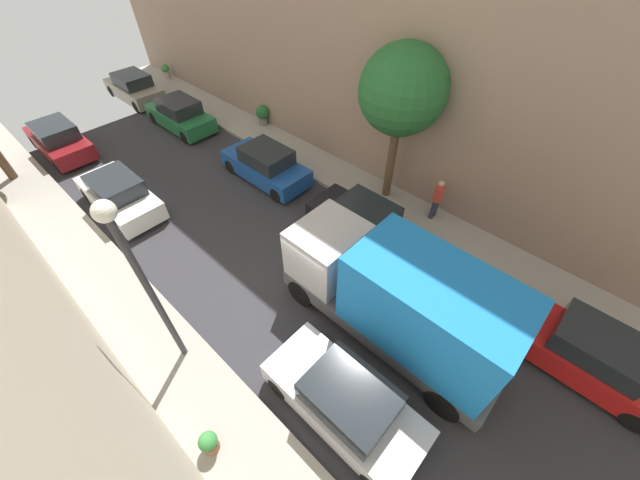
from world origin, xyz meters
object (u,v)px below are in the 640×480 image
Objects in this scene: parked_car_right_0 at (586,352)px; potted_plant_2 at (263,114)px; parked_car_left_2 at (345,401)px; potted_plant_1 at (166,70)px; parked_car_right_4 at (134,88)px; lamp_post at (138,271)px; parked_car_right_1 at (363,222)px; parked_car_right_3 at (180,115)px; delivery_truck at (400,299)px; parked_car_left_4 at (59,140)px; street_tree_1 at (403,91)px; pedestrian at (437,198)px; parked_car_left_3 at (119,195)px; parked_car_right_2 at (266,165)px; potted_plant_3 at (209,443)px.

parked_car_right_0 is 17.07m from potted_plant_2.
parked_car_left_2 reaches higher than potted_plant_1.
lamp_post is (-7.30, -16.70, 3.09)m from parked_car_right_4.
parked_car_left_2 is at bearing -66.52° from lamp_post.
parked_car_right_1 is 1.00× the size of parked_car_right_3.
potted_plant_2 is at bearing 65.16° from delivery_truck.
potted_plant_1 is (5.51, 21.87, -1.12)m from delivery_truck.
parked_car_left_4 is 16.31m from street_tree_1.
parked_car_left_2 reaches higher than potted_plant_2.
pedestrian is (2.66, -18.89, 0.35)m from parked_car_right_4.
parked_car_left_3 and parked_car_right_1 have the same top height.
parked_car_right_3 is at bearing 90.00° from parked_car_right_1.
pedestrian is 20.11m from potted_plant_1.
parked_car_right_2 is at bearing 90.00° from parked_car_right_0.
parked_car_right_3 is at bearing 37.65° from parked_car_left_3.
parked_car_left_2 and parked_car_right_1 have the same top height.
parked_car_left_4 is 15.40m from parked_car_right_1.
parked_car_right_0 is 1.00× the size of parked_car_right_1.
parked_car_left_3 is 10.69m from parked_car_right_4.
potted_plant_2 is at bearing 87.89° from pedestrian.
parked_car_left_2 and parked_car_left_4 have the same top height.
lamp_post is at bearing -104.26° from parked_car_left_3.
pedestrian is 2.49× the size of potted_plant_3.
parked_car_left_2 is 1.00× the size of parked_car_right_2.
delivery_truck is 1.10× the size of street_tree_1.
parked_car_left_2 and parked_car_left_3 have the same top height.
potted_plant_2 is (0.48, 8.46, -3.83)m from street_tree_1.
lamp_post is (-10.35, -8.47, 3.07)m from potted_plant_2.
parked_car_left_2 is at bearing -164.83° from pedestrian.
parked_car_right_4 is at bearing 90.00° from parked_car_right_1.
parked_car_left_2 is at bearing -145.84° from parked_car_right_1.
parked_car_right_1 is 2.44× the size of pedestrian.
pedestrian reaches higher than parked_car_right_2.
parked_car_left_3 is 0.75× the size of lamp_post.
parked_car_left_2 is 6.07× the size of potted_plant_3.
delivery_truck is at bearing -76.70° from parked_car_left_3.
parked_car_right_4 is (0.00, 11.97, 0.00)m from parked_car_right_2.
parked_car_right_1 is 4.00× the size of potted_plant_2.
street_tree_1 reaches higher than pedestrian.
lamp_post is at bearing -122.09° from parked_car_right_3.
parked_car_right_0 is 10.00m from potted_plant_3.
potted_plant_2 is at bearing -31.83° from parked_car_left_4.
delivery_truck is (-2.70, -20.65, 1.07)m from parked_car_right_4.
potted_plant_3 is (-11.01, -20.53, -0.15)m from potted_plant_1.
pedestrian is 1.64× the size of potted_plant_2.
potted_plant_1 is 0.16× the size of lamp_post.
parked_car_left_2 is at bearing 143.79° from parked_car_right_0.
potted_plant_1 is at bearing 51.83° from parked_car_left_3.
lamp_post is at bearing 174.44° from parked_car_right_1.
potted_plant_2 is 15.79m from potted_plant_3.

